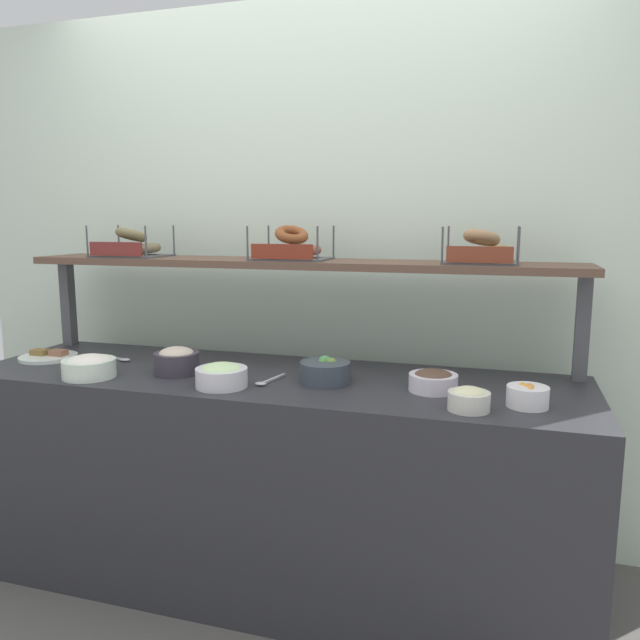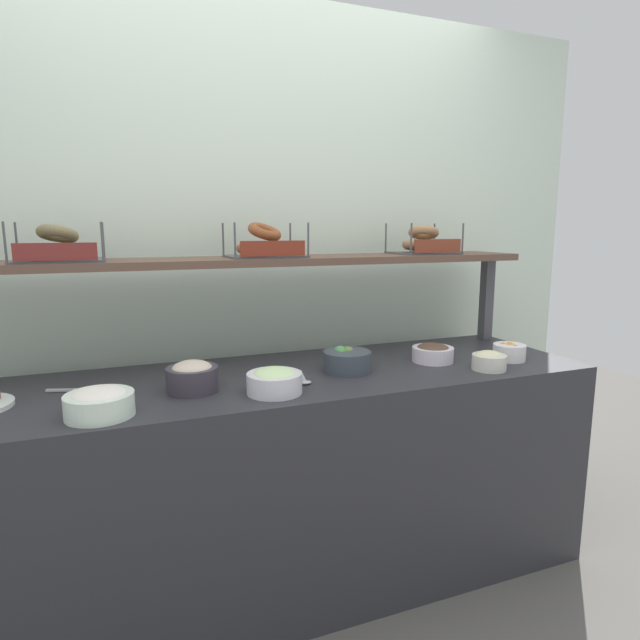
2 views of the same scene
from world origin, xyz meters
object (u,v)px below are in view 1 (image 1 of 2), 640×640
object	(u,v)px
bowl_fruit_salad	(528,396)
serving_plate_white	(48,356)
bowl_tuna_salad	(177,360)
bowl_chocolate_spread	(433,380)
bowl_potato_salad	(469,399)
bowl_cream_cheese	(89,366)
bagel_basket_cinnamon_raisin	(291,249)
bagel_basket_everything	(480,251)
serving_spoon_near_plate	(119,359)
bowl_veggie_mix	(325,371)
bagel_basket_poppy	(131,246)
bowl_scallion_spread	(221,375)
serving_spoon_by_edge	(267,381)

from	to	relation	value
bowl_fruit_salad	serving_plate_white	xyz separation A→B (m)	(-1.97, 0.12, -0.03)
bowl_tuna_salad	bowl_chocolate_spread	xyz separation A→B (m)	(0.99, 0.04, -0.01)
bowl_fruit_salad	bowl_chocolate_spread	bearing A→B (deg)	162.57
bowl_tuna_salad	bowl_potato_salad	world-z (taller)	bowl_tuna_salad
bowl_cream_cheese	bowl_tuna_salad	xyz separation A→B (m)	(0.29, 0.15, 0.01)
bowl_tuna_salad	bowl_potato_salad	size ratio (longest dim) A/B	1.32
bagel_basket_cinnamon_raisin	bowl_cream_cheese	bearing A→B (deg)	-142.86
bagel_basket_everything	bowl_cream_cheese	bearing A→B (deg)	-160.50
serving_spoon_near_plate	bowl_fruit_salad	bearing A→B (deg)	-6.30
bowl_veggie_mix	bagel_basket_poppy	distance (m)	1.13
bowl_cream_cheese	bagel_basket_poppy	xyz separation A→B (m)	(-0.12, 0.48, 0.43)
bowl_veggie_mix	serving_plate_white	xyz separation A→B (m)	(-1.26, 0.02, -0.03)
bowl_potato_salad	serving_plate_white	bearing A→B (deg)	173.26
bowl_scallion_spread	bowl_cream_cheese	world-z (taller)	same
bowl_fruit_salad	bagel_basket_poppy	world-z (taller)	bagel_basket_poppy
bagel_basket_poppy	bagel_basket_everything	xyz separation A→B (m)	(1.52, 0.02, 0.00)
bowl_cream_cheese	serving_spoon_near_plate	world-z (taller)	bowl_cream_cheese
bagel_basket_poppy	bagel_basket_cinnamon_raisin	bearing A→B (deg)	0.45
bowl_chocolate_spread	bagel_basket_poppy	distance (m)	1.49
bowl_scallion_spread	bagel_basket_poppy	bearing A→B (deg)	145.21
bowl_potato_salad	bagel_basket_cinnamon_raisin	xyz separation A→B (m)	(-0.77, 0.49, 0.44)
bowl_chocolate_spread	serving_spoon_by_edge	xyz separation A→B (m)	(-0.60, -0.08, -0.03)
bowl_tuna_salad	serving_spoon_near_plate	world-z (taller)	bowl_tuna_salad
bagel_basket_everything	serving_plate_white	bearing A→B (deg)	-170.92
bowl_scallion_spread	bowl_potato_salad	xyz separation A→B (m)	(0.87, -0.02, -0.01)
bowl_potato_salad	serving_plate_white	size ratio (longest dim) A/B	0.55
serving_plate_white	bagel_basket_cinnamon_raisin	size ratio (longest dim) A/B	0.78
bowl_potato_salad	bowl_tuna_salad	bearing A→B (deg)	172.58
bowl_scallion_spread	bowl_chocolate_spread	bearing A→B (deg)	12.93
serving_plate_white	bagel_basket_poppy	distance (m)	0.60
bowl_chocolate_spread	serving_plate_white	size ratio (longest dim) A/B	0.71
serving_spoon_near_plate	bagel_basket_everything	xyz separation A→B (m)	(1.47, 0.22, 0.47)
bowl_veggie_mix	bowl_chocolate_spread	world-z (taller)	bowl_veggie_mix
bagel_basket_cinnamon_raisin	bowl_tuna_salad	bearing A→B (deg)	-136.25
bowl_scallion_spread	serving_plate_white	xyz separation A→B (m)	(-0.92, 0.19, -0.03)
bowl_scallion_spread	bowl_cream_cheese	distance (m)	0.54
bowl_chocolate_spread	serving_spoon_near_plate	xyz separation A→B (m)	(-1.34, 0.08, -0.03)
bowl_chocolate_spread	bagel_basket_cinnamon_raisin	distance (m)	0.82
serving_plate_white	bagel_basket_cinnamon_raisin	distance (m)	1.15
bowl_scallion_spread	bagel_basket_poppy	world-z (taller)	bagel_basket_poppy
serving_plate_white	serving_spoon_near_plate	xyz separation A→B (m)	(0.31, 0.06, -0.00)
bowl_tuna_salad	bagel_basket_poppy	xyz separation A→B (m)	(-0.41, 0.33, 0.42)
bowl_cream_cheese	bagel_basket_everything	bearing A→B (deg)	19.50
serving_spoon_near_plate	bowl_scallion_spread	bearing A→B (deg)	-22.68
bowl_scallion_spread	serving_spoon_near_plate	xyz separation A→B (m)	(-0.61, 0.25, -0.04)
bowl_potato_salad	bowl_veggie_mix	bearing A→B (deg)	160.54
serving_plate_white	bowl_chocolate_spread	bearing A→B (deg)	-0.70
bowl_potato_salad	bowl_fruit_salad	bearing A→B (deg)	27.50
bowl_scallion_spread	bowl_potato_salad	size ratio (longest dim) A/B	1.41
serving_spoon_by_edge	bagel_basket_cinnamon_raisin	distance (m)	0.60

